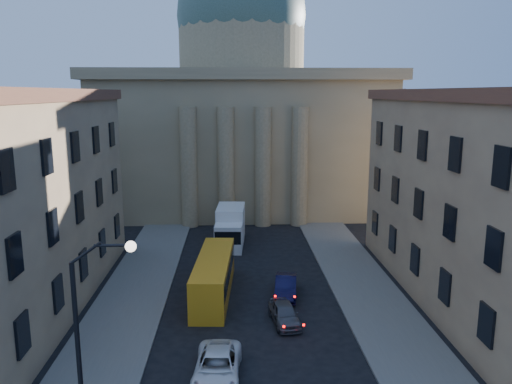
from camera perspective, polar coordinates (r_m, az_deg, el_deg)
sidewalk_left at (r=32.90m, az=-15.71°, el=-15.06°), size 5.00×60.00×0.15m
sidewalk_right at (r=33.51m, az=14.97°, el=-14.50°), size 5.00×60.00×0.15m
church at (r=66.21m, az=-1.60°, el=9.06°), size 68.02×28.76×36.60m
building_right at (r=38.06m, az=26.00°, el=-0.50°), size 11.60×26.60×14.70m
street_lamp at (r=21.59m, az=-18.45°, el=-14.41°), size 2.62×0.44×8.83m
car_left_mid at (r=27.02m, az=-4.46°, el=-19.31°), size 2.62×5.18×1.40m
car_right_far at (r=32.67m, az=3.27°, el=-13.69°), size 2.07×4.05×1.32m
car_right_distant at (r=36.66m, az=3.43°, el=-10.73°), size 2.05×4.48×1.42m
city_bus at (r=36.57m, az=-4.85°, el=-9.44°), size 2.95×10.18×2.83m
box_truck at (r=48.13m, az=-2.97°, el=-4.09°), size 2.94×6.65×3.57m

